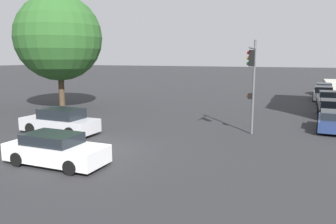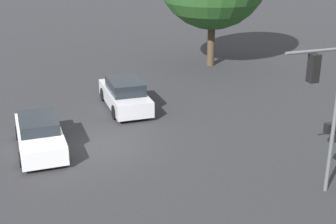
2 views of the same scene
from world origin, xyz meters
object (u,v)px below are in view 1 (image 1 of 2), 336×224
at_px(street_tree, 59,38).
at_px(parked_car_2, 328,99).
at_px(crossing_car_1, 60,122).
at_px(parked_car_4, 324,89).
at_px(parked_car_0, 334,121).
at_px(parked_car_3, 323,94).
at_px(traffic_signal, 252,75).
at_px(parked_car_1, 332,109).
at_px(crossing_car_0, 56,150).

bearing_deg(street_tree, parked_car_2, 25.69).
bearing_deg(crossing_car_1, parked_car_4, -116.77).
bearing_deg(parked_car_0, parked_car_3, 2.24).
height_order(street_tree, traffic_signal, street_tree).
height_order(parked_car_2, parked_car_4, parked_car_2).
relative_size(street_tree, parked_car_4, 2.31).
relative_size(street_tree, parked_car_2, 2.49).
height_order(crossing_car_1, parked_car_3, crossing_car_1).
bearing_deg(parked_car_0, parked_car_4, 1.56).
bearing_deg(parked_car_1, traffic_signal, 151.60).
distance_m(parked_car_0, parked_car_4, 22.34).
distance_m(parked_car_1, parked_car_4, 16.92).
xyz_separation_m(crossing_car_0, parked_car_1, (11.67, 17.37, -0.01)).
xyz_separation_m(crossing_car_0, parked_car_0, (11.48, 11.95, -0.04)).
bearing_deg(parked_car_4, parked_car_3, 177.52).
bearing_deg(parked_car_3, parked_car_1, -177.64).
xyz_separation_m(parked_car_0, parked_car_2, (0.18, 11.08, 0.08)).
distance_m(traffic_signal, parked_car_0, 6.43).
relative_size(parked_car_1, parked_car_3, 0.90).
relative_size(street_tree, parked_car_0, 2.49).
relative_size(crossing_car_0, parked_car_4, 1.04).
bearing_deg(parked_car_1, parked_car_4, 0.43).
bearing_deg(parked_car_3, traffic_signal, 167.99).
distance_m(parked_car_0, parked_car_2, 11.08).
distance_m(crossing_car_0, parked_car_0, 16.57).
xyz_separation_m(crossing_car_0, parked_car_4, (11.72, 34.29, 0.01)).
distance_m(parked_car_2, parked_car_3, 5.22).
bearing_deg(parked_car_1, crossing_car_1, 130.17).
bearing_deg(parked_car_0, parked_car_2, 1.24).
xyz_separation_m(traffic_signal, crossing_car_0, (-6.83, -8.65, -2.93)).
height_order(crossing_car_0, parked_car_4, parked_car_4).
relative_size(crossing_car_0, parked_car_0, 1.12).
bearing_deg(crossing_car_1, street_tree, -49.08).
bearing_deg(street_tree, parked_car_4, 44.69).
xyz_separation_m(street_tree, parked_car_3, (21.82, 15.81, -5.55)).
bearing_deg(street_tree, crossing_car_0, -50.22).
distance_m(street_tree, crossing_car_0, 17.13).
xyz_separation_m(parked_car_2, parked_car_4, (0.06, 11.25, -0.03)).
bearing_deg(crossing_car_0, parked_car_2, 62.75).
height_order(street_tree, parked_car_1, street_tree).
xyz_separation_m(parked_car_0, parked_car_3, (-0.02, 16.30, 0.09)).
bearing_deg(parked_car_2, traffic_signal, 160.49).
relative_size(crossing_car_0, parked_car_3, 0.93).
bearing_deg(parked_car_1, crossing_car_0, 146.72).
bearing_deg(parked_car_0, street_tree, 90.89).
relative_size(crossing_car_0, crossing_car_1, 0.94).
height_order(traffic_signal, parked_car_4, traffic_signal).
relative_size(crossing_car_1, parked_car_0, 1.19).
height_order(street_tree, parked_car_0, street_tree).
relative_size(street_tree, traffic_signal, 1.79).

